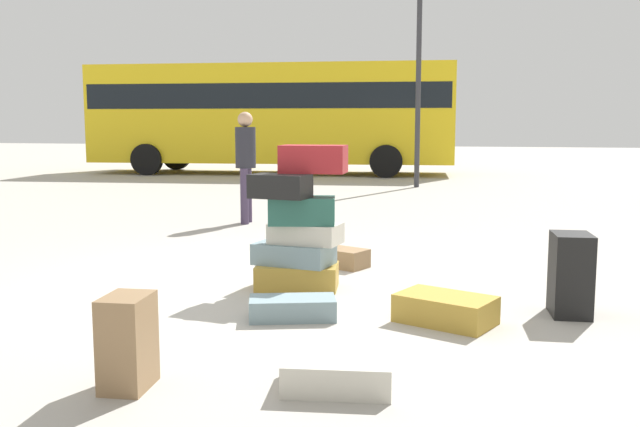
% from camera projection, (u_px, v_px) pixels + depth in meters
% --- Properties ---
extents(ground_plane, '(80.00, 80.00, 0.00)m').
position_uv_depth(ground_plane, '(264.00, 285.00, 6.32)').
color(ground_plane, '#ADA89E').
extents(suitcase_tower, '(0.82, 0.60, 1.28)m').
position_uv_depth(suitcase_tower, '(300.00, 226.00, 6.13)').
color(suitcase_tower, '#B28C33').
rests_on(suitcase_tower, ground).
extents(suitcase_slate_behind_tower, '(0.71, 0.50, 0.16)m').
position_uv_depth(suitcase_slate_behind_tower, '(292.00, 308.00, 5.23)').
color(suitcase_slate_behind_tower, gray).
rests_on(suitcase_slate_behind_tower, ground).
extents(suitcase_black_white_trunk, '(0.31, 0.40, 0.64)m').
position_uv_depth(suitcase_black_white_trunk, '(571.00, 275.00, 5.30)').
color(suitcase_black_white_trunk, black).
rests_on(suitcase_black_white_trunk, ground).
extents(suitcase_brown_left_side, '(0.59, 0.49, 0.19)m').
position_uv_depth(suitcase_brown_left_side, '(342.00, 258.00, 7.12)').
color(suitcase_brown_left_side, olive).
rests_on(suitcase_brown_left_side, ground).
extents(suitcase_brown_foreground_far, '(0.27, 0.34, 0.53)m').
position_uv_depth(suitcase_brown_foreground_far, '(128.00, 342.00, 3.83)').
color(suitcase_brown_foreground_far, olive).
rests_on(suitcase_brown_foreground_far, ground).
extents(suitcase_cream_right_side, '(0.65, 0.52, 0.18)m').
position_uv_depth(suitcase_cream_right_side, '(338.00, 372.00, 3.87)').
color(suitcase_cream_right_side, beige).
rests_on(suitcase_cream_right_side, ground).
extents(suitcase_tan_upright_blue, '(0.80, 0.65, 0.21)m').
position_uv_depth(suitcase_tan_upright_blue, '(445.00, 309.00, 5.11)').
color(suitcase_tan_upright_blue, '#B28C33').
rests_on(suitcase_tan_upright_blue, ground).
extents(person_bearded_onlooker, '(0.30, 0.34, 1.64)m').
position_uv_depth(person_bearded_onlooker, '(246.00, 157.00, 10.15)').
color(person_bearded_onlooker, '#3F334C').
rests_on(person_bearded_onlooker, ground).
extents(parked_bus, '(10.73, 3.53, 3.15)m').
position_uv_depth(parked_bus, '(272.00, 111.00, 20.38)').
color(parked_bus, yellow).
rests_on(parked_bus, ground).
extents(lamp_post, '(0.36, 0.36, 5.83)m').
position_uv_depth(lamp_post, '(419.00, 19.00, 15.62)').
color(lamp_post, '#333338').
rests_on(lamp_post, ground).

